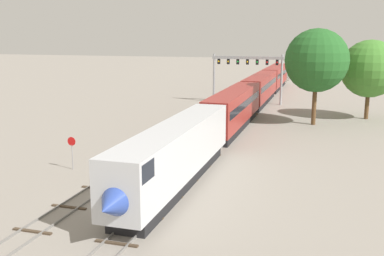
# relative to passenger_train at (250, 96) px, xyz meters

# --- Properties ---
(ground_plane) EXTENTS (400.00, 400.00, 0.00)m
(ground_plane) POSITION_rel_passenger_train_xyz_m (-2.00, -38.27, -2.60)
(ground_plane) COLOR gray
(track_main) EXTENTS (2.60, 200.00, 0.16)m
(track_main) POSITION_rel_passenger_train_xyz_m (0.00, 21.73, -2.54)
(track_main) COLOR slate
(track_main) RESTS_ON ground
(track_near) EXTENTS (2.60, 160.00, 0.16)m
(track_near) POSITION_rel_passenger_train_xyz_m (-5.50, 1.73, -2.54)
(track_near) COLOR slate
(track_near) RESTS_ON ground
(passenger_train) EXTENTS (3.04, 89.20, 4.80)m
(passenger_train) POSITION_rel_passenger_train_xyz_m (0.00, 0.00, 0.00)
(passenger_train) COLOR silver
(passenger_train) RESTS_ON ground
(signal_gantry) EXTENTS (12.10, 0.49, 8.30)m
(signal_gantry) POSITION_rel_passenger_train_xyz_m (-2.25, 10.19, 3.54)
(signal_gantry) COLOR #999BA0
(signal_gantry) RESTS_ON ground
(stop_sign) EXTENTS (0.76, 0.08, 2.88)m
(stop_sign) POSITION_rel_passenger_train_xyz_m (-10.00, -32.34, -0.73)
(stop_sign) COLOR gray
(stop_sign) RESTS_ON ground
(trackside_tree_left) EXTENTS (8.05, 8.05, 12.30)m
(trackside_tree_left) POSITION_rel_passenger_train_xyz_m (9.33, -5.79, 5.66)
(trackside_tree_left) COLOR brown
(trackside_tree_left) RESTS_ON ground
(trackside_tree_mid) EXTENTS (7.83, 7.83, 10.86)m
(trackside_tree_mid) POSITION_rel_passenger_train_xyz_m (16.23, 0.53, 4.32)
(trackside_tree_mid) COLOR brown
(trackside_tree_mid) RESTS_ON ground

